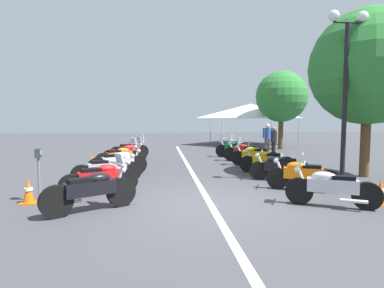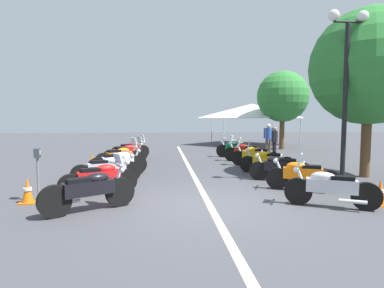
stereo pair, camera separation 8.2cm
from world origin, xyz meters
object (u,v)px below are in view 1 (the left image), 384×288
Objects in this scene: parking_meter at (39,165)px; event_tent at (251,111)px; traffic_cone_2 at (28,191)px; motorcycle_right_row_2 at (280,167)px; motorcycle_right_row_6 at (234,148)px; motorcycle_right_row_1 at (302,175)px; traffic_cone_0 at (92,161)px; street_lamp_twin_globe at (346,68)px; bystander_1 at (267,137)px; motorcycle_left_row_1 at (101,178)px; motorcycle_left_row_4 at (120,157)px; roadside_tree_1 at (369,67)px; motorcycle_left_row_5 at (126,153)px; motorcycle_left_row_3 at (119,162)px; motorcycle_left_row_2 at (108,169)px; traffic_cone_1 at (380,192)px; bystander_0 at (274,140)px; motorcycle_left_row_6 at (130,150)px; motorcycle_right_row_5 at (245,152)px; motorcycle_right_row_0 at (331,187)px; motorcycle_right_row_4 at (255,155)px; motorcycle_right_row_3 at (266,160)px; motorcycle_left_row_0 at (92,190)px.

event_tent is at bearing 50.64° from parking_meter.
parking_meter is at bearing -57.86° from traffic_cone_2.
motorcycle_right_row_6 is (6.24, 0.05, 0.03)m from motorcycle_right_row_2.
motorcycle_right_row_1 is 3.06× the size of traffic_cone_0.
bystander_1 is (8.08, -0.47, -2.49)m from street_lamp_twin_globe.
motorcycle_left_row_4 is at bearing 65.93° from motorcycle_left_row_1.
roadside_tree_1 is 13.68m from event_tent.
motorcycle_left_row_3 is at bearing -120.84° from motorcycle_left_row_5.
motorcycle_right_row_6 is at bearing 29.54° from motorcycle_left_row_1.
motorcycle_left_row_2 is 1.09× the size of motorcycle_right_row_1.
motorcycle_left_row_2 is at bearing 65.50° from traffic_cone_1.
motorcycle_left_row_4 is 1.10× the size of bystander_0.
motorcycle_right_row_2 is 7.06m from parking_meter.
bystander_1 is (10.34, -0.90, 0.73)m from traffic_cone_1.
motorcycle_left_row_6 is at bearing 35.99° from traffic_cone_1.
bystander_0 reaches higher than motorcycle_right_row_6.
motorcycle_left_row_2 is at bearing 148.42° from event_tent.
parking_meter reaches higher than motorcycle_right_row_5.
traffic_cone_2 is at bearing -130.75° from motorcycle_left_row_6.
motorcycle_left_row_4 is at bearing -11.55° from motorcycle_right_row_2.
motorcycle_right_row_1 reaches higher than motorcycle_right_row_2.
motorcycle_left_row_5 is (5.95, 0.01, 0.02)m from motorcycle_left_row_1.
motorcycle_left_row_1 is 1.08× the size of motorcycle_left_row_4.
traffic_cone_2 is at bearing 18.46° from motorcycle_right_row_0.
motorcycle_left_row_5 is 1.77m from traffic_cone_0.
motorcycle_left_row_6 is 0.98× the size of motorcycle_right_row_1.
motorcycle_left_row_4 reaches higher than motorcycle_right_row_4.
motorcycle_left_row_2 is at bearing 31.98° from motorcycle_right_row_3.
motorcycle_left_row_6 is at bearing 52.25° from motorcycle_left_row_4.
motorcycle_right_row_0 reaches higher than motorcycle_left_row_3.
street_lamp_twin_globe is at bearing 121.84° from bystander_0.
parking_meter is 12.86m from bystander_1.
motorcycle_left_row_4 is 0.94× the size of motorcycle_right_row_0.
motorcycle_left_row_5 is 8.09m from bystander_1.
motorcycle_left_row_0 is 0.98× the size of motorcycle_right_row_0.
motorcycle_right_row_4 is at bearing 28.81° from parking_meter.
motorcycle_left_row_1 is 4.86m from traffic_cone_0.
motorcycle_right_row_2 is 3.19× the size of traffic_cone_2.
parking_meter reaches higher than motorcycle_right_row_6.
motorcycle_left_row_6 reaches higher than motorcycle_left_row_1.
motorcycle_right_row_3 is (2.92, 0.02, 0.01)m from motorcycle_right_row_1.
motorcycle_right_row_5 is 1.14× the size of bystander_1.
traffic_cone_2 is 11.01m from roadside_tree_1.
bystander_1 is (4.18, -2.02, 0.56)m from motorcycle_right_row_4.
street_lamp_twin_globe is 3.96m from traffic_cone_1.
motorcycle_right_row_5 is at bearing -32.43° from motorcycle_left_row_5.
street_lamp_twin_globe reaches higher than parking_meter.
motorcycle_right_row_6 is at bearing 42.89° from parking_meter.
motorcycle_right_row_0 is at bearing -42.30° from motorcycle_left_row_1.
street_lamp_twin_globe reaches higher than traffic_cone_1.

